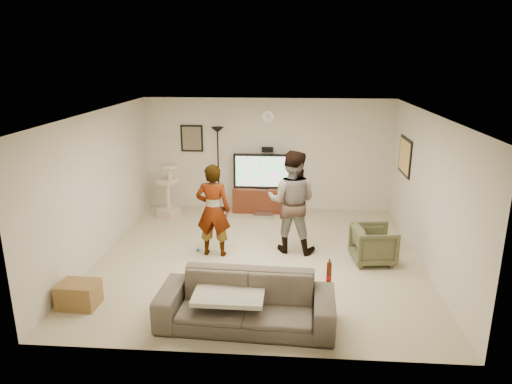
# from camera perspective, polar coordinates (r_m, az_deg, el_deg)

# --- Properties ---
(floor) EXTENTS (5.50, 5.50, 0.02)m
(floor) POSITION_cam_1_polar(r_m,az_deg,el_deg) (8.16, 0.38, -8.09)
(floor) COLOR #BEB191
(floor) RESTS_ON ground
(ceiling) EXTENTS (5.50, 5.50, 0.02)m
(ceiling) POSITION_cam_1_polar(r_m,az_deg,el_deg) (7.47, 0.42, 9.78)
(ceiling) COLOR white
(ceiling) RESTS_ON wall_back
(wall_back) EXTENTS (5.50, 0.04, 2.50)m
(wall_back) POSITION_cam_1_polar(r_m,az_deg,el_deg) (10.39, 1.43, 4.62)
(wall_back) COLOR beige
(wall_back) RESTS_ON floor
(wall_front) EXTENTS (5.50, 0.04, 2.50)m
(wall_front) POSITION_cam_1_polar(r_m,az_deg,el_deg) (5.14, -1.70, -8.00)
(wall_front) COLOR beige
(wall_front) RESTS_ON floor
(wall_left) EXTENTS (0.04, 5.50, 2.50)m
(wall_left) POSITION_cam_1_polar(r_m,az_deg,el_deg) (8.36, -18.76, 0.81)
(wall_left) COLOR beige
(wall_left) RESTS_ON floor
(wall_right) EXTENTS (0.04, 5.50, 2.50)m
(wall_right) POSITION_cam_1_polar(r_m,az_deg,el_deg) (8.02, 20.39, 0.02)
(wall_right) COLOR beige
(wall_right) RESTS_ON floor
(wall_clock) EXTENTS (0.26, 0.04, 0.26)m
(wall_clock) POSITION_cam_1_polar(r_m,az_deg,el_deg) (10.22, 1.46, 9.25)
(wall_clock) COLOR silver
(wall_clock) RESTS_ON wall_back
(wall_speaker) EXTENTS (0.25, 0.10, 0.10)m
(wall_speaker) POSITION_cam_1_polar(r_m,az_deg,el_deg) (10.30, 1.42, 5.26)
(wall_speaker) COLOR black
(wall_speaker) RESTS_ON wall_back
(picture_back) EXTENTS (0.42, 0.03, 0.52)m
(picture_back) POSITION_cam_1_polar(r_m,az_deg,el_deg) (10.52, -7.91, 6.56)
(picture_back) COLOR brown
(picture_back) RESTS_ON wall_back
(picture_right) EXTENTS (0.03, 0.78, 0.62)m
(picture_right) POSITION_cam_1_polar(r_m,az_deg,el_deg) (9.46, 17.87, 4.20)
(picture_right) COLOR #EEAD5C
(picture_right) RESTS_ON wall_right
(tv_stand) EXTENTS (1.31, 0.45, 0.55)m
(tv_stand) POSITION_cam_1_polar(r_m,az_deg,el_deg) (10.40, 0.81, -0.93)
(tv_stand) COLOR #471D0F
(tv_stand) RESTS_ON floor
(console_box) EXTENTS (0.40, 0.30, 0.07)m
(console_box) POSITION_cam_1_polar(r_m,az_deg,el_deg) (10.10, 0.91, -2.89)
(console_box) COLOR #B7B7BC
(console_box) RESTS_ON floor
(tv) EXTENTS (1.29, 0.08, 0.77)m
(tv) POSITION_cam_1_polar(r_m,az_deg,el_deg) (10.22, 0.83, 2.59)
(tv) COLOR black
(tv) RESTS_ON tv_stand
(tv_screen) EXTENTS (1.19, 0.01, 0.68)m
(tv_screen) POSITION_cam_1_polar(r_m,az_deg,el_deg) (10.18, 0.81, 2.53)
(tv_screen) COLOR #12DC31
(tv_screen) RESTS_ON tv
(floor_lamp) EXTENTS (0.32, 0.32, 1.88)m
(floor_lamp) POSITION_cam_1_polar(r_m,az_deg,el_deg) (10.34, -4.66, 2.76)
(floor_lamp) COLOR black
(floor_lamp) RESTS_ON floor
(cat_tree) EXTENTS (0.50, 0.50, 1.18)m
(cat_tree) POSITION_cam_1_polar(r_m,az_deg,el_deg) (10.12, -10.82, 0.17)
(cat_tree) COLOR #C3AC92
(cat_tree) RESTS_ON floor
(person_left) EXTENTS (0.61, 0.42, 1.64)m
(person_left) POSITION_cam_1_polar(r_m,az_deg,el_deg) (8.00, -5.30, -2.28)
(person_left) COLOR #A19FA9
(person_left) RESTS_ON floor
(person_right) EXTENTS (1.01, 0.85, 1.83)m
(person_right) POSITION_cam_1_polar(r_m,az_deg,el_deg) (8.15, 4.43, -1.20)
(person_right) COLOR #2C5B7F
(person_right) RESTS_ON floor
(sofa) EXTENTS (2.31, 0.99, 0.66)m
(sofa) POSITION_cam_1_polar(r_m,az_deg,el_deg) (6.13, -1.24, -13.35)
(sofa) COLOR #4E463B
(sofa) RESTS_ON floor
(throw_blanket) EXTENTS (0.91, 0.71, 0.06)m
(throw_blanket) POSITION_cam_1_polar(r_m,az_deg,el_deg) (6.09, -3.30, -12.32)
(throw_blanket) COLOR #BDB69C
(throw_blanket) RESTS_ON sofa
(beer_bottle) EXTENTS (0.06, 0.06, 0.25)m
(beer_bottle) POSITION_cam_1_polar(r_m,az_deg,el_deg) (5.92, 8.98, -9.74)
(beer_bottle) COLOR #511C08
(beer_bottle) RESTS_ON sofa
(armchair) EXTENTS (0.77, 0.75, 0.63)m
(armchair) POSITION_cam_1_polar(r_m,az_deg,el_deg) (8.10, 14.27, -6.28)
(armchair) COLOR #47492E
(armchair) RESTS_ON floor
(side_table) EXTENTS (0.55, 0.42, 0.35)m
(side_table) POSITION_cam_1_polar(r_m,az_deg,el_deg) (7.06, -20.98, -11.70)
(side_table) COLOR brown
(side_table) RESTS_ON floor
(toy_ball) EXTENTS (0.06, 0.06, 0.06)m
(toy_ball) POSITION_cam_1_polar(r_m,az_deg,el_deg) (8.43, -7.14, -7.10)
(toy_ball) COLOR #098988
(toy_ball) RESTS_ON floor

